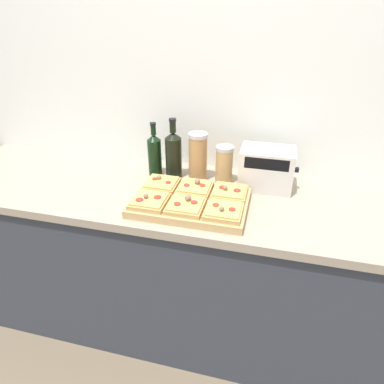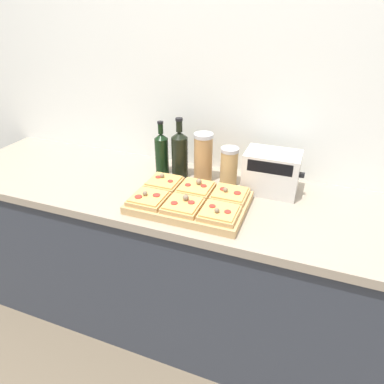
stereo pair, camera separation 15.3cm
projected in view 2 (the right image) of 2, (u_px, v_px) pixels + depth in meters
ground_plane at (171, 366)px, 1.81m from camera, size 12.00×12.00×0.00m
wall_back at (217, 99)px, 1.75m from camera, size 6.00×0.06×2.50m
kitchen_counter at (192, 264)px, 1.85m from camera, size 2.63×0.67×0.89m
cutting_board at (190, 202)px, 1.53m from camera, size 0.50×0.34×0.04m
pizza_slice_back_left at (164, 182)px, 1.63m from camera, size 0.15×0.15×0.05m
pizza_slice_back_center at (196, 188)px, 1.58m from camera, size 0.15×0.15×0.06m
pizza_slice_back_right at (230, 194)px, 1.53m from camera, size 0.15×0.15×0.05m
pizza_slice_front_left at (148, 198)px, 1.50m from camera, size 0.15×0.15×0.05m
pizza_slice_front_center at (183, 205)px, 1.45m from camera, size 0.15×0.15×0.05m
pizza_slice_front_right at (219, 213)px, 1.40m from camera, size 0.15×0.15×0.05m
olive_oil_bottle at (162, 153)px, 1.78m from camera, size 0.07×0.07×0.28m
wine_bottle at (180, 153)px, 1.74m from camera, size 0.08×0.08×0.31m
grain_jar_tall at (204, 157)px, 1.70m from camera, size 0.10×0.10×0.25m
grain_jar_short at (229, 166)px, 1.67m from camera, size 0.09×0.09×0.19m
toaster_oven at (271, 172)px, 1.61m from camera, size 0.28×0.17×0.20m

